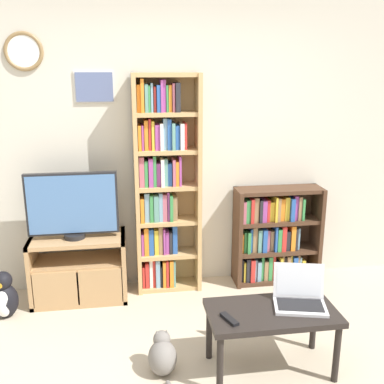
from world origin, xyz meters
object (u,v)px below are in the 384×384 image
at_px(tv_stand, 79,268).
at_px(coffee_table, 272,318).
at_px(remote_near_laptop, 229,319).
at_px(laptop, 299,295).
at_px(bookshelf_tall, 163,186).
at_px(bookshelf_short, 273,237).
at_px(cat, 163,355).
at_px(penguin_figurine, 4,297).
at_px(television, 72,206).

height_order(tv_stand, coffee_table, tv_stand).
bearing_deg(remote_near_laptop, laptop, 173.35).
bearing_deg(bookshelf_tall, bookshelf_short, -0.57).
xyz_separation_m(bookshelf_short, remote_near_laptop, (-0.75, -1.38, 0.02)).
relative_size(bookshelf_tall, bookshelf_short, 2.12).
distance_m(tv_stand, cat, 1.30).
relative_size(remote_near_laptop, penguin_figurine, 0.41).
bearing_deg(coffee_table, remote_near_laptop, -165.25).
relative_size(tv_stand, penguin_figurine, 2.04).
xyz_separation_m(bookshelf_short, coffee_table, (-0.44, -1.30, -0.05)).
distance_m(television, cat, 1.49).
bearing_deg(laptop, penguin_figurine, 171.07).
bearing_deg(remote_near_laptop, coffee_table, 173.71).
bearing_deg(penguin_figurine, cat, -35.74).
height_order(coffee_table, penguin_figurine, coffee_table).
xyz_separation_m(laptop, remote_near_laptop, (-0.52, -0.13, -0.05)).
relative_size(bookshelf_tall, remote_near_laptop, 11.91).
distance_m(television, coffee_table, 1.89).
distance_m(bookshelf_short, cat, 1.72).
xyz_separation_m(tv_stand, cat, (0.64, -1.12, -0.17)).
relative_size(television, coffee_table, 0.89).
height_order(tv_stand, cat, tv_stand).
bearing_deg(coffee_table, bookshelf_tall, 114.58).
relative_size(coffee_table, cat, 2.04).
relative_size(laptop, cat, 0.95).
xyz_separation_m(laptop, penguin_figurine, (-2.17, 0.91, -0.33)).
xyz_separation_m(coffee_table, laptop, (0.21, 0.05, 0.12)).
bearing_deg(bookshelf_tall, television, -170.52).
distance_m(coffee_table, remote_near_laptop, 0.33).
xyz_separation_m(bookshelf_tall, coffee_table, (0.60, -1.31, -0.59)).
relative_size(laptop, penguin_figurine, 0.99).
distance_m(tv_stand, bookshelf_short, 1.82).
relative_size(bookshelf_short, laptop, 2.32).
distance_m(cat, penguin_figurine, 1.52).
bearing_deg(bookshelf_tall, penguin_figurine, -165.68).
bearing_deg(bookshelf_tall, laptop, -57.42).
distance_m(coffee_table, penguin_figurine, 2.20).
bearing_deg(coffee_table, tv_stand, 138.93).
height_order(bookshelf_tall, bookshelf_short, bookshelf_tall).
relative_size(bookshelf_tall, coffee_table, 2.28).
height_order(tv_stand, bookshelf_short, bookshelf_short).
relative_size(tv_stand, coffee_table, 0.96).
bearing_deg(tv_stand, bookshelf_short, 3.43).
bearing_deg(laptop, television, 158.58).
distance_m(tv_stand, laptop, 1.96).
distance_m(television, laptop, 1.99).
relative_size(television, cat, 1.81).
xyz_separation_m(tv_stand, laptop, (1.58, -1.14, 0.22)).
height_order(coffee_table, laptop, laptop).
height_order(coffee_table, cat, coffee_table).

